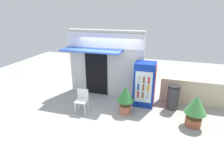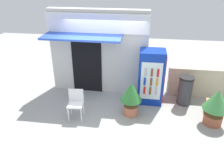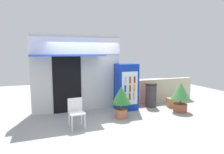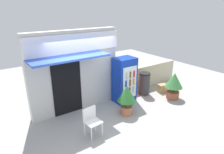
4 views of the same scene
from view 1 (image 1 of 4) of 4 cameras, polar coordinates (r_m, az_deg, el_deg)
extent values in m
plane|color=#A3A39E|center=(6.96, -3.50, -9.94)|extent=(16.00, 16.00, 0.00)
cube|color=silver|center=(7.65, -1.98, 4.34)|extent=(3.20, 0.29, 2.79)
cube|color=white|center=(7.27, -2.54, 11.45)|extent=(3.20, 0.08, 0.59)
cube|color=blue|center=(7.12, -6.47, 8.49)|extent=(2.38, 0.84, 0.06)
cube|color=black|center=(7.76, -5.01, 1.47)|extent=(0.99, 0.03, 2.01)
cube|color=#0C2D9E|center=(6.98, 10.25, -2.24)|extent=(0.77, 0.61, 1.73)
cube|color=silver|center=(6.69, 9.91, -3.26)|extent=(0.61, 0.02, 1.21)
cube|color=red|center=(6.95, 13.47, -2.58)|extent=(0.02, 0.55, 1.55)
cylinder|color=red|center=(6.81, 8.28, -5.49)|extent=(0.06, 0.06, 0.24)
cylinder|color=brown|center=(6.80, 9.72, -5.65)|extent=(0.06, 0.06, 0.24)
cylinder|color=#B2B2B7|center=(6.78, 11.20, -5.81)|extent=(0.06, 0.06, 0.24)
cylinder|color=#1938A5|center=(6.69, 8.33, -3.15)|extent=(0.06, 0.06, 0.24)
cylinder|color=brown|center=(6.67, 9.93, -3.32)|extent=(0.06, 0.06, 0.24)
cylinder|color=orange|center=(6.66, 11.42, -3.48)|extent=(0.06, 0.06, 0.24)
cylinder|color=#B2B2B7|center=(6.58, 8.51, -0.74)|extent=(0.06, 0.06, 0.24)
cylinder|color=brown|center=(6.56, 10.08, -0.90)|extent=(0.06, 0.06, 0.24)
cylinder|color=red|center=(6.54, 11.62, -1.06)|extent=(0.06, 0.06, 0.24)
cylinder|color=white|center=(6.65, -11.58, -9.78)|extent=(0.04, 0.04, 0.43)
cylinder|color=white|center=(6.53, -8.60, -10.20)|extent=(0.04, 0.04, 0.43)
cylinder|color=white|center=(6.93, -10.48, -8.40)|extent=(0.04, 0.04, 0.43)
cylinder|color=white|center=(6.81, -7.61, -8.77)|extent=(0.04, 0.04, 0.43)
cube|color=white|center=(6.61, -9.69, -7.49)|extent=(0.45, 0.43, 0.04)
cube|color=white|center=(6.67, -9.25, -5.22)|extent=(0.42, 0.08, 0.37)
cylinder|color=#BC6B4C|center=(6.64, 4.19, -10.12)|extent=(0.41, 0.41, 0.29)
cylinder|color=brown|center=(6.52, 4.25, -8.27)|extent=(0.05, 0.05, 0.19)
cone|color=#2D7533|center=(6.35, 4.34, -5.31)|extent=(0.62, 0.62, 0.55)
cylinder|color=#995138|center=(6.52, 24.35, -12.76)|extent=(0.49, 0.49, 0.29)
cylinder|color=brown|center=(6.40, 24.67, -10.93)|extent=(0.05, 0.05, 0.19)
cone|color=#47994C|center=(6.22, 25.20, -7.85)|extent=(0.69, 0.69, 0.59)
cylinder|color=#38383D|center=(7.14, 18.73, -6.29)|extent=(0.43, 0.43, 0.87)
cylinder|color=black|center=(6.95, 19.16, -2.85)|extent=(0.45, 0.45, 0.06)
cube|color=beige|center=(7.74, 25.68, -4.68)|extent=(2.85, 0.22, 0.99)
cube|color=tan|center=(7.09, 24.95, -9.83)|extent=(0.43, 0.34, 0.34)
camera|label=2|loc=(1.03, -76.54, 28.31)|focal=35.87mm
camera|label=3|loc=(3.86, -69.11, -14.33)|focal=31.18mm
camera|label=4|loc=(5.09, -62.64, 9.43)|focal=31.34mm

